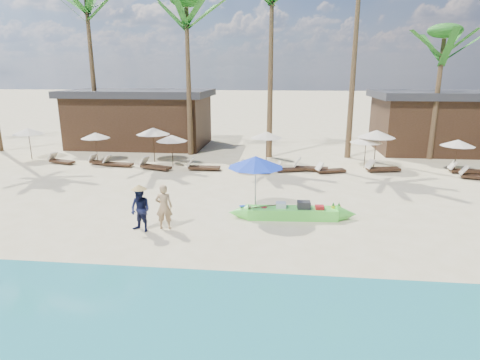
# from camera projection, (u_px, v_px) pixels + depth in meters

# --- Properties ---
(ground) EXTENTS (240.00, 240.00, 0.00)m
(ground) POSITION_uv_depth(u_px,v_px,m) (193.00, 235.00, 14.17)
(ground) COLOR beige
(ground) RESTS_ON ground
(wet_sand_strip) EXTENTS (240.00, 4.50, 0.01)m
(wet_sand_strip) POSITION_uv_depth(u_px,v_px,m) (146.00, 319.00, 9.37)
(wet_sand_strip) COLOR tan
(wet_sand_strip) RESTS_ON ground
(green_canoe) EXTENTS (5.61, 0.95, 0.71)m
(green_canoe) POSITION_uv_depth(u_px,v_px,m) (292.00, 213.00, 15.77)
(green_canoe) COLOR #57E846
(green_canoe) RESTS_ON ground
(tourist) EXTENTS (0.65, 0.47, 1.68)m
(tourist) POSITION_uv_depth(u_px,v_px,m) (164.00, 207.00, 14.60)
(tourist) COLOR tan
(tourist) RESTS_ON ground
(vendor_green) EXTENTS (0.97, 0.87, 1.64)m
(vendor_green) POSITION_uv_depth(u_px,v_px,m) (140.00, 210.00, 14.36)
(vendor_green) COLOR #141839
(vendor_green) RESTS_ON ground
(blue_umbrella) EXTENTS (2.23, 2.23, 2.40)m
(blue_umbrella) POSITION_uv_depth(u_px,v_px,m) (256.00, 162.00, 15.82)
(blue_umbrella) COLOR #99999E
(blue_umbrella) RESTS_ON ground
(resort_parasol_2) EXTENTS (2.02, 2.02, 2.08)m
(resort_parasol_2) POSITION_uv_depth(u_px,v_px,m) (28.00, 131.00, 26.20)
(resort_parasol_2) COLOR #382217
(resort_parasol_2) RESTS_ON ground
(resort_parasol_3) EXTENTS (1.83, 1.83, 1.88)m
(resort_parasol_3) POSITION_uv_depth(u_px,v_px,m) (95.00, 135.00, 25.57)
(resort_parasol_3) COLOR #382217
(resort_parasol_3) RESTS_ON ground
(lounger_3_left) EXTENTS (1.87, 1.05, 0.61)m
(lounger_3_left) POSITION_uv_depth(u_px,v_px,m) (60.00, 160.00, 25.34)
(lounger_3_left) COLOR #382217
(lounger_3_left) RESTS_ON ground
(lounger_3_right) EXTENTS (1.87, 1.08, 0.61)m
(lounger_3_right) POSITION_uv_depth(u_px,v_px,m) (101.00, 162.00, 24.99)
(lounger_3_right) COLOR #382217
(lounger_3_right) RESTS_ON ground
(resort_parasol_4) EXTENTS (2.14, 2.14, 2.21)m
(resort_parasol_4) POSITION_uv_depth(u_px,v_px,m) (153.00, 131.00, 25.40)
(resort_parasol_4) COLOR #382217
(resort_parasol_4) RESTS_ON ground
(lounger_4_left) EXTENTS (1.89, 0.76, 0.62)m
(lounger_4_left) POSITION_uv_depth(u_px,v_px,m) (117.00, 163.00, 24.56)
(lounger_4_left) COLOR #382217
(lounger_4_left) RESTS_ON ground
(lounger_4_right) EXTENTS (2.08, 1.25, 0.68)m
(lounger_4_right) POSITION_uv_depth(u_px,v_px,m) (154.00, 166.00, 23.77)
(lounger_4_right) COLOR #382217
(lounger_4_right) RESTS_ON ground
(resort_parasol_5) EXTENTS (1.90, 1.90, 1.95)m
(resort_parasol_5) POSITION_uv_depth(u_px,v_px,m) (172.00, 138.00, 24.12)
(resort_parasol_5) COLOR #382217
(resort_parasol_5) RESTS_ON ground
(lounger_5_left) EXTENTS (1.95, 0.61, 0.66)m
(lounger_5_left) POSITION_uv_depth(u_px,v_px,m) (202.00, 167.00, 23.59)
(lounger_5_left) COLOR #382217
(lounger_5_left) RESTS_ON ground
(resort_parasol_6) EXTENTS (1.98, 1.98, 2.04)m
(resort_parasol_6) POSITION_uv_depth(u_px,v_px,m) (267.00, 135.00, 24.84)
(resort_parasol_6) COLOR #382217
(resort_parasol_6) RESTS_ON ground
(lounger_6_left) EXTENTS (1.96, 0.77, 0.65)m
(lounger_6_left) POSITION_uv_depth(u_px,v_px,m) (251.00, 169.00, 23.00)
(lounger_6_left) COLOR #382217
(lounger_6_left) RESTS_ON ground
(lounger_6_right) EXTENTS (1.77, 0.99, 0.58)m
(lounger_6_right) POSITION_uv_depth(u_px,v_px,m) (288.00, 169.00, 23.23)
(lounger_6_right) COLOR #382217
(lounger_6_right) RESTS_ON ground
(resort_parasol_7) EXTENTS (1.87, 1.87, 1.93)m
(resort_parasol_7) POSITION_uv_depth(u_px,v_px,m) (366.00, 140.00, 23.70)
(resort_parasol_7) COLOR #382217
(resort_parasol_7) RESTS_ON ground
(lounger_7_left) EXTENTS (2.05, 0.80, 0.68)m
(lounger_7_left) POSITION_uv_depth(u_px,v_px,m) (309.00, 167.00, 23.41)
(lounger_7_left) COLOR #382217
(lounger_7_left) RESTS_ON ground
(lounger_7_right) EXTENTS (1.81, 1.02, 0.59)m
(lounger_7_right) POSITION_uv_depth(u_px,v_px,m) (329.00, 170.00, 22.92)
(lounger_7_right) COLOR #382217
(lounger_7_right) RESTS_ON ground
(resort_parasol_8) EXTENTS (2.22, 2.22, 2.29)m
(resort_parasol_8) POSITION_uv_depth(u_px,v_px,m) (377.00, 134.00, 23.77)
(resort_parasol_8) COLOR #382217
(resort_parasol_8) RESTS_ON ground
(lounger_8_left) EXTENTS (2.07, 0.99, 0.67)m
(lounger_8_left) POSITION_uv_depth(u_px,v_px,m) (381.00, 168.00, 23.20)
(lounger_8_left) COLOR #382217
(lounger_8_left) RESTS_ON ground
(resort_parasol_9) EXTENTS (1.86, 1.86, 1.92)m
(resort_parasol_9) POSITION_uv_depth(u_px,v_px,m) (458.00, 143.00, 22.65)
(resort_parasol_9) COLOR #382217
(resort_parasol_9) RESTS_ON ground
(lounger_9_left) EXTENTS (1.94, 1.04, 0.63)m
(lounger_9_left) POSITION_uv_depth(u_px,v_px,m) (477.00, 176.00, 21.57)
(lounger_9_left) COLOR #382217
(lounger_9_left) RESTS_ON ground
(lounger_9_right) EXTENTS (1.87, 0.68, 0.62)m
(lounger_9_right) POSITION_uv_depth(u_px,v_px,m) (464.00, 170.00, 22.86)
(lounger_9_right) COLOR #382217
(lounger_9_right) RESTS_ON ground
(palm_2) EXTENTS (2.08, 2.08, 11.33)m
(palm_2) POSITION_uv_depth(u_px,v_px,m) (88.00, 18.00, 27.35)
(palm_2) COLOR brown
(palm_2) RESTS_ON ground
(palm_3) EXTENTS (2.08, 2.08, 10.52)m
(palm_3) POSITION_uv_depth(u_px,v_px,m) (187.00, 25.00, 26.00)
(palm_3) COLOR brown
(palm_3) RESTS_ON ground
(palm_4) EXTENTS (2.08, 2.08, 11.70)m
(palm_4) POSITION_uv_depth(u_px,v_px,m) (272.00, 8.00, 24.96)
(palm_4) COLOR brown
(palm_4) RESTS_ON ground
(palm_6) EXTENTS (2.08, 2.08, 8.51)m
(palm_6) POSITION_uv_depth(u_px,v_px,m) (443.00, 48.00, 24.96)
(palm_6) COLOR brown
(palm_6) RESTS_ON ground
(pavilion_west) EXTENTS (10.80, 6.60, 4.30)m
(pavilion_west) POSITION_uv_depth(u_px,v_px,m) (141.00, 117.00, 31.24)
(pavilion_west) COLOR #382217
(pavilion_west) RESTS_ON ground
(pavilion_east) EXTENTS (8.80, 6.60, 4.30)m
(pavilion_east) POSITION_uv_depth(u_px,v_px,m) (435.00, 121.00, 28.96)
(pavilion_east) COLOR #382217
(pavilion_east) RESTS_ON ground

